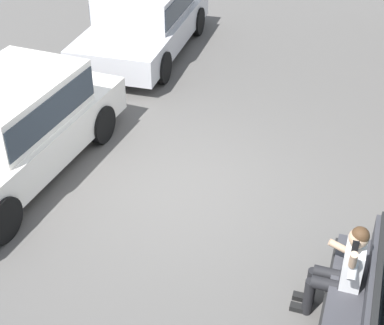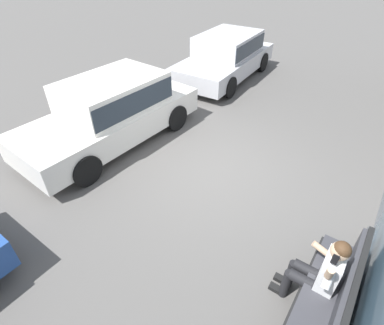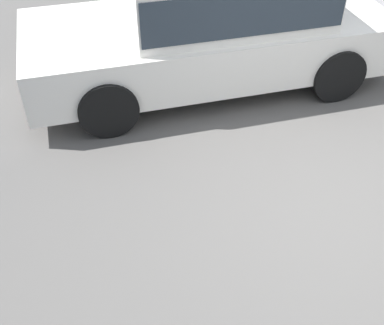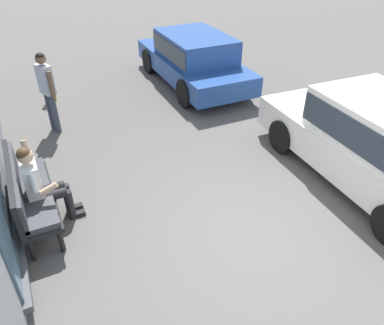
# 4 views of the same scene
# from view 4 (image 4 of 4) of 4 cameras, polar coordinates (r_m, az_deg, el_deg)

# --- Properties ---
(ground_plane) EXTENTS (60.00, 60.00, 0.00)m
(ground_plane) POSITION_cam_4_polar(r_m,az_deg,el_deg) (5.73, 9.70, -11.13)
(ground_plane) COLOR #565451
(bench) EXTENTS (1.85, 0.55, 1.01)m
(bench) POSITION_cam_4_polar(r_m,az_deg,el_deg) (6.06, -23.95, -3.94)
(bench) COLOR black
(bench) RESTS_ON ground_plane
(person_on_phone) EXTENTS (0.73, 0.74, 1.35)m
(person_on_phone) POSITION_cam_4_polar(r_m,az_deg,el_deg) (5.90, -22.03, -2.97)
(person_on_phone) COLOR black
(person_on_phone) RESTS_ON ground_plane
(parked_car_mid) EXTENTS (4.52, 2.05, 1.54)m
(parked_car_mid) POSITION_cam_4_polar(r_m,az_deg,el_deg) (6.98, 26.52, 2.99)
(parked_car_mid) COLOR white
(parked_car_mid) RESTS_ON ground_plane
(parked_car_far) EXTENTS (4.27, 1.88, 1.38)m
(parked_car_far) POSITION_cam_4_polar(r_m,az_deg,el_deg) (10.46, 0.28, 15.79)
(parked_car_far) COLOR #23478E
(parked_car_far) RESTS_ON ground_plane
(pedestrian_standing) EXTENTS (0.52, 0.31, 1.73)m
(pedestrian_standing) POSITION_cam_4_polar(r_m,az_deg,el_deg) (8.39, -21.25, 10.72)
(pedestrian_standing) COLOR #383D4C
(pedestrian_standing) RESTS_ON ground_plane
(fire_hydrant) EXTENTS (0.38, 0.26, 0.81)m
(fire_hydrant) POSITION_cam_4_polar(r_m,az_deg,el_deg) (10.20, -21.07, 10.82)
(fire_hydrant) COLOR olive
(fire_hydrant) RESTS_ON ground_plane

